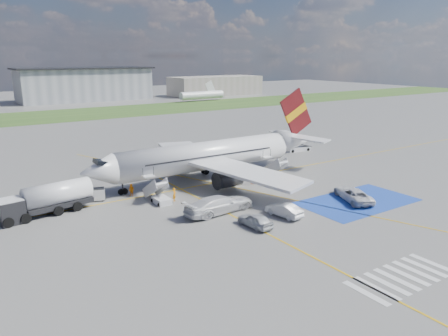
% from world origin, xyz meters
% --- Properties ---
extents(ground, '(400.00, 400.00, 0.00)m').
position_xyz_m(ground, '(0.00, 0.00, 0.00)').
color(ground, '#60605E').
rests_on(ground, ground).
extents(grass_strip, '(400.00, 30.00, 0.01)m').
position_xyz_m(grass_strip, '(0.00, 95.00, 0.01)').
color(grass_strip, '#2D4C1E').
rests_on(grass_strip, ground).
extents(taxiway_line_main, '(120.00, 0.20, 0.01)m').
position_xyz_m(taxiway_line_main, '(0.00, 12.00, 0.01)').
color(taxiway_line_main, gold).
rests_on(taxiway_line_main, ground).
extents(taxiway_line_cross, '(0.20, 60.00, 0.01)m').
position_xyz_m(taxiway_line_cross, '(-5.00, -10.00, 0.01)').
color(taxiway_line_cross, gold).
rests_on(taxiway_line_cross, ground).
extents(taxiway_line_diag, '(20.71, 56.45, 0.01)m').
position_xyz_m(taxiway_line_diag, '(0.00, 12.00, 0.01)').
color(taxiway_line_diag, gold).
rests_on(taxiway_line_diag, ground).
extents(staging_box, '(14.00, 8.00, 0.01)m').
position_xyz_m(staging_box, '(10.00, -4.00, 0.01)').
color(staging_box, '#1B3FA5').
rests_on(staging_box, ground).
extents(crosswalk, '(9.00, 4.00, 0.01)m').
position_xyz_m(crosswalk, '(-1.80, -18.00, 0.01)').
color(crosswalk, silver).
rests_on(crosswalk, ground).
extents(terminal_centre, '(48.00, 18.00, 12.00)m').
position_xyz_m(terminal_centre, '(20.00, 135.00, 6.00)').
color(terminal_centre, gray).
rests_on(terminal_centre, ground).
extents(terminal_east, '(40.00, 16.00, 8.00)m').
position_xyz_m(terminal_east, '(75.00, 128.00, 4.00)').
color(terminal_east, gray).
rests_on(terminal_east, ground).
extents(airliner, '(36.81, 32.95, 11.92)m').
position_xyz_m(airliner, '(1.51, 14.00, 3.39)').
color(airliner, silver).
rests_on(airliner, ground).
extents(airstairs_fwd, '(1.90, 5.20, 3.60)m').
position_xyz_m(airstairs_fwd, '(-9.50, 8.70, 0.62)').
color(airstairs_fwd, silver).
rests_on(airstairs_fwd, ground).
extents(airstairs_aft, '(1.90, 5.20, 3.60)m').
position_xyz_m(airstairs_aft, '(9.00, 8.70, 0.62)').
color(airstairs_aft, silver).
rests_on(airstairs_aft, ground).
extents(fuel_tanker, '(10.03, 4.06, 3.33)m').
position_xyz_m(fuel_tanker, '(-21.34, 11.91, 1.40)').
color(fuel_tanker, black).
rests_on(fuel_tanker, ground).
extents(gpu_cart, '(2.11, 1.69, 1.53)m').
position_xyz_m(gpu_cart, '(-15.42, 13.48, 0.69)').
color(gpu_cart, silver).
rests_on(gpu_cart, ground).
extents(belt_loader, '(4.98, 2.28, 1.45)m').
position_xyz_m(belt_loader, '(23.73, 20.70, 0.36)').
color(belt_loader, silver).
rests_on(belt_loader, ground).
extents(car_silver_a, '(1.91, 4.24, 1.41)m').
position_xyz_m(car_silver_a, '(-4.86, -3.44, 0.71)').
color(car_silver_a, '#B8BBBF').
rests_on(car_silver_a, ground).
extents(car_silver_b, '(2.09, 4.48, 1.42)m').
position_xyz_m(car_silver_b, '(-0.51, -2.85, 0.71)').
color(car_silver_b, silver).
rests_on(car_silver_b, ground).
extents(van_white_a, '(4.34, 5.81, 1.98)m').
position_xyz_m(van_white_a, '(9.96, -3.29, 0.99)').
color(van_white_a, silver).
rests_on(van_white_a, ground).
extents(van_white_b, '(6.59, 3.09, 2.51)m').
position_xyz_m(van_white_b, '(-5.55, 2.02, 1.25)').
color(van_white_b, silver).
rests_on(van_white_b, ground).
extents(crew_fwd, '(0.70, 0.69, 1.63)m').
position_xyz_m(crew_fwd, '(-7.84, 8.25, 0.81)').
color(crew_fwd, orange).
rests_on(crew_fwd, ground).
extents(crew_nose, '(0.88, 0.94, 1.54)m').
position_xyz_m(crew_nose, '(-11.35, 12.83, 0.77)').
color(crew_nose, orange).
rests_on(crew_nose, ground).
extents(crew_aft, '(0.92, 1.13, 1.80)m').
position_xyz_m(crew_aft, '(4.04, 8.65, 0.90)').
color(crew_aft, '#E15B0B').
rests_on(crew_aft, ground).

